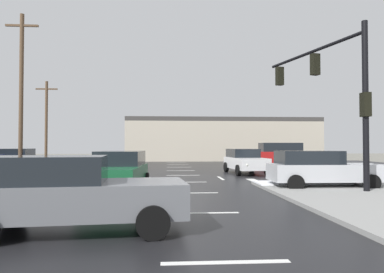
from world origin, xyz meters
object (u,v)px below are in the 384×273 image
sedan_silver (320,169)px  sedan_blue (20,159)px  sedan_grey (68,192)px  traffic_signal_mast (332,84)px  suv_red (280,154)px  sedan_white (245,161)px  sedan_green (119,171)px  utility_pole_far (21,89)px  utility_pole_distant (46,120)px

sedan_silver → sedan_blue: 20.80m
sedan_silver → sedan_blue: (-17.02, 11.97, 0.00)m
sedan_blue → sedan_grey: bearing=-160.4°
traffic_signal_mast → sedan_blue: 21.58m
suv_red → sedan_white: size_ratio=1.04×
traffic_signal_mast → sedan_silver: traffic_signal_mast is taller
sedan_blue → sedan_white: same height
sedan_silver → sedan_blue: bearing=146.0°
sedan_green → traffic_signal_mast: bearing=97.0°
utility_pole_far → utility_pole_distant: size_ratio=1.27×
utility_pole_distant → utility_pole_far: bearing=-78.4°
suv_red → traffic_signal_mast: bearing=80.1°
suv_red → sedan_white: 8.51m
sedan_white → utility_pole_distant: utility_pole_distant is taller
utility_pole_far → suv_red: bearing=14.2°
utility_pole_far → sedan_grey: bearing=-65.3°
sedan_silver → utility_pole_distant: size_ratio=0.54×
traffic_signal_mast → sedan_green: traffic_signal_mast is taller
sedan_green → sedan_grey: bearing=1.0°
traffic_signal_mast → utility_pole_distant: 30.46m
traffic_signal_mast → sedan_green: 9.47m
traffic_signal_mast → sedan_silver: 3.59m
sedan_silver → sedan_white: bearing=101.2°
sedan_grey → sedan_blue: (-8.60, 18.89, 0.00)m
traffic_signal_mast → sedan_white: (-1.95, 8.22, -3.55)m
sedan_white → sedan_silver: bearing=5.7°
suv_red → sedan_blue: (-20.21, -3.29, -0.24)m
sedan_grey → utility_pole_far: size_ratio=0.43×
utility_pole_distant → suv_red: bearing=-19.8°
suv_red → sedan_silver: bearing=78.2°
sedan_blue → utility_pole_distant: bearing=5.2°
sedan_silver → sedan_white: size_ratio=0.99×
suv_red → sedan_white: suv_red is taller
suv_red → sedan_green: size_ratio=1.05×
sedan_white → utility_pole_far: (-14.93, 2.20, 4.79)m
sedan_silver → suv_red: size_ratio=0.94×
sedan_white → suv_red: bearing=142.8°
sedan_grey → sedan_blue: size_ratio=1.00×
suv_red → utility_pole_distant: utility_pole_distant is taller
sedan_blue → traffic_signal_mast: bearing=-129.4°
sedan_white → traffic_signal_mast: bearing=9.0°
sedan_white → utility_pole_distant: 23.49m
sedan_green → sedan_white: same height
sedan_grey → utility_pole_distant: utility_pole_distant is taller
suv_red → utility_pole_distant: (-22.21, 8.02, 3.38)m
sedan_grey → utility_pole_far: bearing=109.2°
traffic_signal_mast → sedan_grey: traffic_signal_mast is taller
sedan_blue → utility_pole_far: 5.11m
sedan_grey → utility_pole_distant: 32.20m
sedan_white → sedan_blue: bearing=-108.2°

